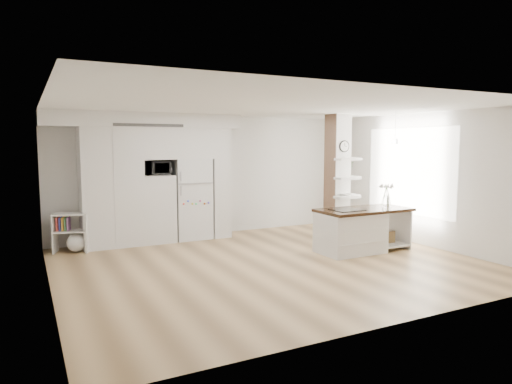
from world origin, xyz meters
TOP-DOWN VIEW (x-y plane):
  - floor at (0.00, 0.00)m, footprint 7.00×6.00m
  - room at (0.00, 0.00)m, footprint 7.04×6.04m
  - cabinet_wall at (-1.45, 2.67)m, footprint 4.00×0.71m
  - refrigerator at (-0.53, 2.68)m, footprint 0.78×0.69m
  - column at (2.38, 1.13)m, footprint 0.69×0.90m
  - window at (3.48, 0.30)m, footprint 0.00×2.40m
  - pendant_light at (1.70, 0.15)m, footprint 0.12×0.12m
  - kitchen_island at (1.85, 0.03)m, footprint 1.84×0.88m
  - bookshelf at (-2.97, 2.49)m, footprint 0.72×0.55m
  - floor_plant_a at (3.00, 0.75)m, footprint 0.31×0.27m
  - floor_plant_b at (3.00, 1.17)m, footprint 0.26×0.26m
  - microwave at (-1.27, 2.62)m, footprint 0.54×0.37m
  - shelf_plant at (2.63, 1.30)m, footprint 0.27×0.23m
  - decor_bowl at (2.30, 0.90)m, footprint 0.22×0.22m

SIDE VIEW (x-z plane):
  - floor at x=0.00m, z-range -0.01..0.01m
  - floor_plant_b at x=3.00m, z-range 0.00..0.45m
  - floor_plant_a at x=3.00m, z-range 0.00..0.50m
  - bookshelf at x=-2.97m, z-range -0.05..0.70m
  - kitchen_island at x=1.85m, z-range -0.26..1.14m
  - refrigerator at x=-0.53m, z-range 0.00..1.75m
  - decor_bowl at x=2.30m, z-range 0.98..1.03m
  - column at x=2.38m, z-range 0.00..2.70m
  - window at x=3.48m, z-range 0.30..2.70m
  - cabinet_wall at x=-1.45m, z-range 0.16..2.86m
  - shelf_plant at x=2.63m, z-range 1.38..1.67m
  - microwave at x=-1.27m, z-range 1.42..1.72m
  - room at x=0.00m, z-range 0.50..3.22m
  - pendant_light at x=1.70m, z-range 2.07..2.17m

